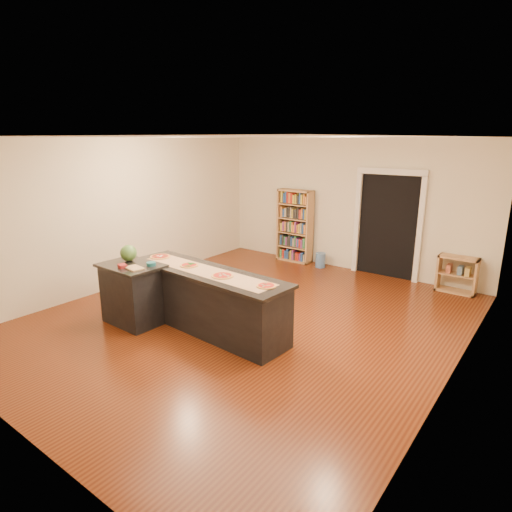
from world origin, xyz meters
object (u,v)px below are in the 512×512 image
Objects in this scene: low_shelf at (457,274)px; waste_bin at (320,260)px; watermelon at (129,253)px; side_counter at (133,293)px; bookshelf at (295,226)px; kitchen_island at (207,300)px.

waste_bin is (-2.80, -0.09, -0.18)m from low_shelf.
side_counter is at bearing -30.46° from watermelon.
kitchen_island is at bearing -76.81° from bookshelf.
side_counter is 4.46m from bookshelf.
watermelon is (-0.34, -4.34, 0.24)m from bookshelf.
kitchen_island is 1.45m from watermelon.
waste_bin is at bearing 79.75° from side_counter.
watermelon is at bearing -94.44° from bookshelf.
waste_bin is 1.28× the size of watermelon.
bookshelf is 2.41× the size of low_shelf.
watermelon reaches higher than side_counter.
bookshelf reaches higher than waste_bin.
waste_bin is at bearing -178.19° from low_shelf.
side_counter is 1.38× the size of low_shelf.
kitchen_island is 4.06m from bookshelf.
waste_bin is (-0.18, 3.85, -0.30)m from kitchen_island.
kitchen_island is 4.02× the size of low_shelf.
low_shelf is at bearing 0.00° from bookshelf.
bookshelf is 1.00m from waste_bin.
bookshelf is at bearing 173.23° from waste_bin.
watermelon is (-0.18, 0.11, 0.59)m from side_counter.
bookshelf is (0.16, 4.45, 0.36)m from side_counter.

